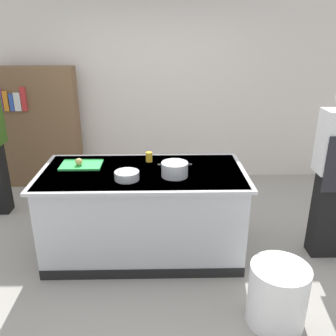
% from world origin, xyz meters
% --- Properties ---
extents(ground_plane, '(10.00, 10.00, 0.00)m').
position_xyz_m(ground_plane, '(0.00, 0.00, 0.00)').
color(ground_plane, '#9E9991').
extents(back_wall, '(6.40, 0.12, 3.00)m').
position_xyz_m(back_wall, '(0.00, 2.10, 1.50)').
color(back_wall, silver).
rests_on(back_wall, ground_plane).
extents(counter_island, '(1.98, 0.98, 0.90)m').
position_xyz_m(counter_island, '(0.00, -0.00, 0.47)').
color(counter_island, '#B7BABF').
rests_on(counter_island, ground_plane).
extents(cutting_board, '(0.40, 0.28, 0.02)m').
position_xyz_m(cutting_board, '(-0.61, 0.15, 0.91)').
color(cutting_board, green).
rests_on(cutting_board, counter_island).
extents(onion, '(0.07, 0.07, 0.07)m').
position_xyz_m(onion, '(-0.63, 0.11, 0.96)').
color(onion, tan).
rests_on(onion, cutting_board).
extents(stock_pot, '(0.31, 0.25, 0.13)m').
position_xyz_m(stock_pot, '(0.30, -0.13, 0.97)').
color(stock_pot, '#B7BABF').
rests_on(stock_pot, counter_island).
extents(mixing_bowl, '(0.22, 0.22, 0.08)m').
position_xyz_m(mixing_bowl, '(-0.13, -0.20, 0.94)').
color(mixing_bowl, '#B7BABF').
rests_on(mixing_bowl, counter_island).
extents(juice_cup, '(0.07, 0.07, 0.10)m').
position_xyz_m(juice_cup, '(0.06, 0.26, 0.95)').
color(juice_cup, yellow).
rests_on(juice_cup, counter_island).
extents(trash_bin, '(0.45, 0.45, 0.51)m').
position_xyz_m(trash_bin, '(1.07, -0.99, 0.25)').
color(trash_bin, white).
rests_on(trash_bin, ground_plane).
extents(person_chef, '(0.38, 0.25, 1.72)m').
position_xyz_m(person_chef, '(1.84, -0.08, 0.91)').
color(person_chef, black).
rests_on(person_chef, ground_plane).
extents(bookshelf, '(1.10, 0.31, 1.70)m').
position_xyz_m(bookshelf, '(-1.54, 1.80, 0.85)').
color(bookshelf, brown).
rests_on(bookshelf, ground_plane).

